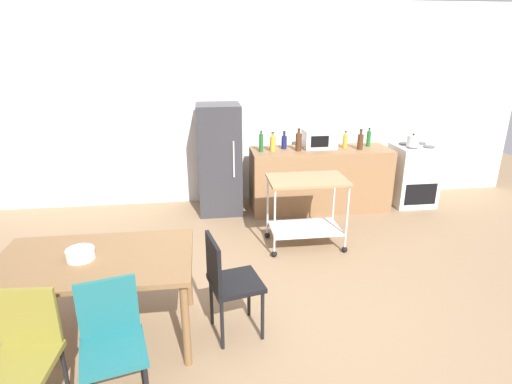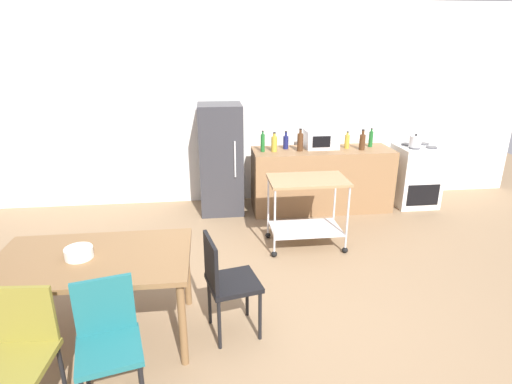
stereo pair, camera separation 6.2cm
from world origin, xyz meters
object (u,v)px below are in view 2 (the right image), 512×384
at_px(bottle_soda, 347,141).
at_px(chair_teal, 108,338).
at_px(bottle_vinegar, 263,143).
at_px(refrigerator, 221,159).
at_px(stove_oven, 415,176).
at_px(kitchen_cart, 307,201).
at_px(bottle_soy_sauce, 300,142).
at_px(chair_black, 226,279).
at_px(fruit_bowl, 79,253).
at_px(dining_table, 94,266).
at_px(bottle_olive_oil, 286,142).
at_px(kettle, 415,141).
at_px(chair_olive, 21,349).
at_px(bottle_hot_sauce, 371,139).
at_px(bottle_sparkling_water, 362,142).
at_px(microwave, 321,139).
at_px(bottle_sesame_oil, 274,144).

bearing_deg(bottle_soda, chair_teal, -128.81).
bearing_deg(bottle_vinegar, refrigerator, 168.08).
height_order(stove_oven, kitchen_cart, stove_oven).
xyz_separation_m(stove_oven, bottle_soda, (-1.09, 0.01, 0.55)).
xyz_separation_m(bottle_vinegar, bottle_soy_sauce, (0.52, -0.02, 0.00)).
bearing_deg(chair_black, stove_oven, -60.42).
relative_size(chair_teal, stove_oven, 0.97).
bearing_deg(fruit_bowl, stove_oven, 32.65).
distance_m(dining_table, kitchen_cart, 2.51).
height_order(bottle_olive_oil, kettle, bottle_olive_oil).
distance_m(chair_olive, bottle_hot_sauce, 4.96).
height_order(bottle_soy_sauce, bottle_sparkling_water, bottle_soy_sauce).
relative_size(dining_table, bottle_soda, 6.13).
relative_size(stove_oven, bottle_hot_sauce, 3.41).
relative_size(bottle_soy_sauce, microwave, 0.68).
height_order(dining_table, kettle, kettle).
xyz_separation_m(bottle_vinegar, bottle_hot_sauce, (1.60, 0.11, -0.01)).
relative_size(dining_table, bottle_hot_sauce, 5.56).
relative_size(kitchen_cart, bottle_sparkling_water, 3.15).
bearing_deg(chair_olive, chair_black, 31.72).
height_order(kitchen_cart, bottle_soda, bottle_soda).
distance_m(bottle_soda, bottle_sparkling_water, 0.22).
distance_m(dining_table, kettle, 4.64).
bearing_deg(bottle_sesame_oil, fruit_bowl, -126.95).
bearing_deg(chair_teal, dining_table, 95.35).
bearing_deg(chair_olive, refrigerator, 72.91).
xyz_separation_m(bottle_vinegar, bottle_sparkling_water, (1.41, -0.05, -0.01)).
height_order(kitchen_cart, bottle_vinegar, bottle_vinegar).
xyz_separation_m(chair_olive, refrigerator, (1.38, 3.43, 0.26)).
bearing_deg(bottle_hot_sauce, bottle_soda, -171.36).
bearing_deg(chair_teal, chair_olive, 170.87).
height_order(refrigerator, kettle, refrigerator).
bearing_deg(chair_olive, bottle_sparkling_water, 48.78).
bearing_deg(bottle_hot_sauce, bottle_sparkling_water, -138.99).
distance_m(bottle_soda, fruit_bowl, 4.00).
bearing_deg(kettle, dining_table, -147.03).
height_order(bottle_sesame_oil, bottle_hot_sauce, same).
bearing_deg(bottle_sesame_oil, bottle_soy_sauce, -1.03).
xyz_separation_m(chair_black, bottle_olive_oil, (1.00, 2.76, 0.48)).
height_order(chair_black, fruit_bowl, chair_black).
bearing_deg(bottle_soy_sauce, bottle_vinegar, 177.85).
distance_m(chair_teal, kettle, 4.87).
relative_size(chair_black, bottle_soy_sauce, 2.83).
bearing_deg(fruit_bowl, dining_table, 4.16).
bearing_deg(kitchen_cart, bottle_soy_sauce, 82.33).
height_order(dining_table, bottle_hot_sauce, bottle_hot_sauce).
height_order(microwave, bottle_hot_sauce, bottle_hot_sauce).
bearing_deg(refrigerator, bottle_soda, -2.16).
distance_m(stove_oven, bottle_soda, 1.22).
bearing_deg(microwave, stove_oven, -3.05).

